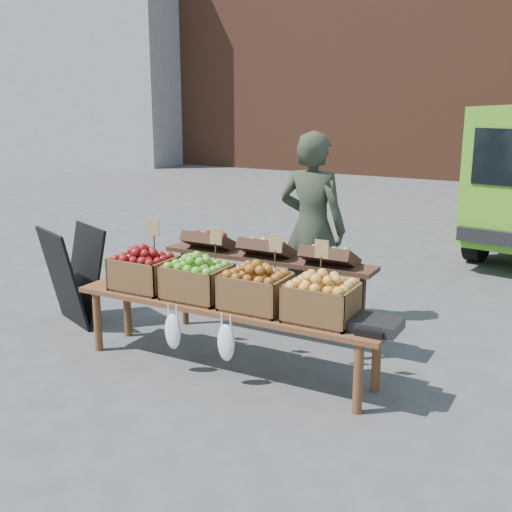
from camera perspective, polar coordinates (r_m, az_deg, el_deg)
The scene contains 11 objects.
ground at distance 4.85m, azimuth 2.71°, elevation -12.84°, with size 80.00×80.00×0.00m, color #48494B.
grey_building at distance 23.21m, azimuth -15.25°, elevation 17.02°, with size 8.00×3.00×7.00m, color gray.
vendor at distance 6.22m, azimuth 5.00°, elevation 2.43°, with size 0.68×0.45×1.87m, color #2E3526.
chalkboard_sign at distance 6.48m, azimuth -15.92°, elevation -1.69°, with size 0.64×0.35×0.97m, color black, non-canonical shape.
back_table at distance 5.79m, azimuth 0.97°, elevation -2.68°, with size 2.10×0.44×1.04m, color #3E2619, non-canonical shape.
display_bench at distance 5.27m, azimuth -2.63°, elevation -7.16°, with size 2.70×0.56×0.57m, color brown, non-canonical shape.
crate_golden_apples at distance 5.58m, azimuth -9.94°, elevation -1.50°, with size 0.50×0.40×0.28m, color #680C0C, non-canonical shape.
crate_russet_pears at distance 5.27m, azimuth -5.24°, elevation -2.30°, with size 0.50×0.40×0.28m, color #449B10, non-canonical shape.
crate_red_apples at distance 4.99m, azimuth 0.02°, elevation -3.18°, with size 0.50×0.40×0.28m, color #AF6E2B, non-canonical shape.
crate_green_apples at distance 4.77m, azimuth 5.85°, elevation -4.11°, with size 0.50×0.40×0.28m, color gold, non-canonical shape.
weighing_scale at distance 4.66m, azimuth 10.65°, elevation -6.02°, with size 0.34×0.30×0.08m, color black.
Camera 1 is at (1.87, -3.89, 2.21)m, focal length 45.00 mm.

